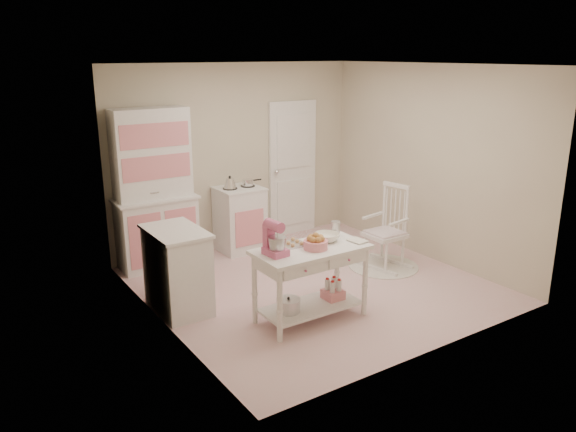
{
  "coord_description": "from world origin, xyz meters",
  "views": [
    {
      "loc": [
        -3.76,
        -5.12,
        2.73
      ],
      "look_at": [
        -0.51,
        -0.22,
        1.01
      ],
      "focal_mm": 35.0,
      "sensor_mm": 36.0,
      "label": 1
    }
  ],
  "objects_px": {
    "rocking_chair": "(385,227)",
    "work_table": "(311,284)",
    "hutch": "(155,189)",
    "stand_mixer": "(275,239)",
    "stove": "(240,219)",
    "bread_basket": "(316,245)",
    "base_cabinet": "(177,270)"
  },
  "relations": [
    {
      "from": "hutch",
      "to": "stand_mixer",
      "type": "xyz_separation_m",
      "value": [
        0.35,
        -2.36,
        -0.07
      ]
    },
    {
      "from": "hutch",
      "to": "base_cabinet",
      "type": "distance_m",
      "value": 1.54
    },
    {
      "from": "hutch",
      "to": "base_cabinet",
      "type": "bearing_deg",
      "value": -102.37
    },
    {
      "from": "hutch",
      "to": "work_table",
      "type": "bearing_deg",
      "value": -72.12
    },
    {
      "from": "rocking_chair",
      "to": "work_table",
      "type": "relative_size",
      "value": 0.92
    },
    {
      "from": "rocking_chair",
      "to": "bread_basket",
      "type": "bearing_deg",
      "value": -166.11
    },
    {
      "from": "base_cabinet",
      "to": "work_table",
      "type": "relative_size",
      "value": 0.77
    },
    {
      "from": "base_cabinet",
      "to": "stove",
      "type": "bearing_deg",
      "value": 41.67
    },
    {
      "from": "rocking_chair",
      "to": "stand_mixer",
      "type": "relative_size",
      "value": 3.24
    },
    {
      "from": "hutch",
      "to": "rocking_chair",
      "type": "relative_size",
      "value": 1.89
    },
    {
      "from": "rocking_chair",
      "to": "stand_mixer",
      "type": "distance_m",
      "value": 2.25
    },
    {
      "from": "stove",
      "to": "stand_mixer",
      "type": "xyz_separation_m",
      "value": [
        -0.85,
        -2.31,
        0.51
      ]
    },
    {
      "from": "stand_mixer",
      "to": "stove",
      "type": "bearing_deg",
      "value": 64.69
    },
    {
      "from": "hutch",
      "to": "work_table",
      "type": "relative_size",
      "value": 1.73
    },
    {
      "from": "base_cabinet",
      "to": "bread_basket",
      "type": "height_order",
      "value": "base_cabinet"
    },
    {
      "from": "stand_mixer",
      "to": "bread_basket",
      "type": "bearing_deg",
      "value": -14.04
    },
    {
      "from": "rocking_chair",
      "to": "work_table",
      "type": "xyz_separation_m",
      "value": [
        -1.69,
        -0.69,
        -0.15
      ]
    },
    {
      "from": "work_table",
      "to": "stand_mixer",
      "type": "height_order",
      "value": "stand_mixer"
    },
    {
      "from": "hutch",
      "to": "bread_basket",
      "type": "height_order",
      "value": "hutch"
    },
    {
      "from": "work_table",
      "to": "stand_mixer",
      "type": "relative_size",
      "value": 3.53
    },
    {
      "from": "bread_basket",
      "to": "work_table",
      "type": "bearing_deg",
      "value": 111.8
    },
    {
      "from": "base_cabinet",
      "to": "bread_basket",
      "type": "relative_size",
      "value": 3.68
    },
    {
      "from": "hutch",
      "to": "bread_basket",
      "type": "xyz_separation_m",
      "value": [
        0.79,
        -2.43,
        -0.19
      ]
    },
    {
      "from": "base_cabinet",
      "to": "rocking_chair",
      "type": "relative_size",
      "value": 0.84
    },
    {
      "from": "work_table",
      "to": "bread_basket",
      "type": "distance_m",
      "value": 0.45
    },
    {
      "from": "base_cabinet",
      "to": "stand_mixer",
      "type": "relative_size",
      "value": 2.71
    },
    {
      "from": "hutch",
      "to": "stand_mixer",
      "type": "distance_m",
      "value": 2.38
    },
    {
      "from": "hutch",
      "to": "stove",
      "type": "relative_size",
      "value": 2.26
    },
    {
      "from": "base_cabinet",
      "to": "bread_basket",
      "type": "bearing_deg",
      "value": -43.55
    },
    {
      "from": "work_table",
      "to": "base_cabinet",
      "type": "bearing_deg",
      "value": 137.34
    },
    {
      "from": "rocking_chair",
      "to": "work_table",
      "type": "distance_m",
      "value": 1.83
    },
    {
      "from": "hutch",
      "to": "bread_basket",
      "type": "bearing_deg",
      "value": -72.04
    }
  ]
}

